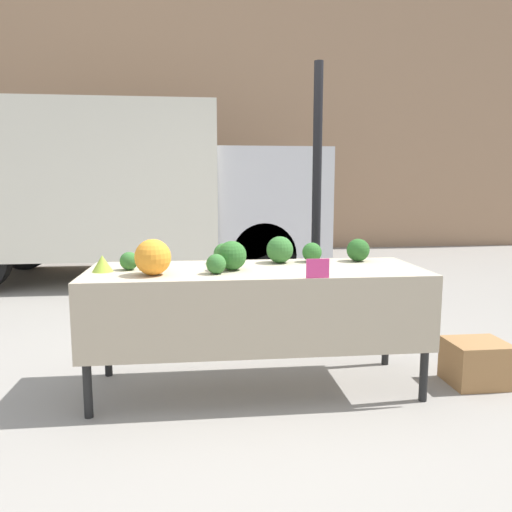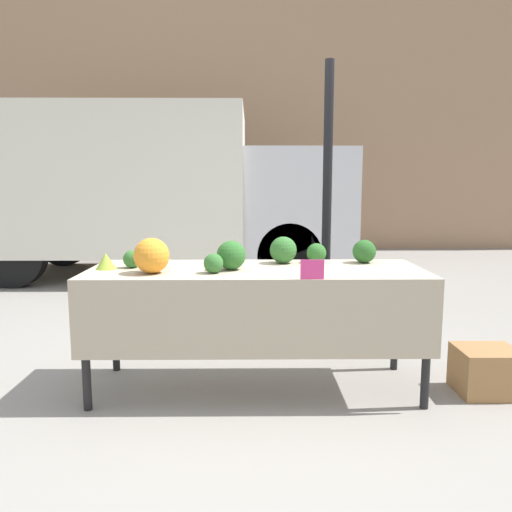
{
  "view_description": "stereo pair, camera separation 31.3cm",
  "coord_description": "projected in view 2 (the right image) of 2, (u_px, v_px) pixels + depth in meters",
  "views": [
    {
      "loc": [
        -0.34,
        -3.09,
        1.31
      ],
      "look_at": [
        0.0,
        0.0,
        0.87
      ],
      "focal_mm": 35.0,
      "sensor_mm": 36.0,
      "label": 1
    },
    {
      "loc": [
        -0.03,
        -3.11,
        1.31
      ],
      "look_at": [
        0.0,
        0.0,
        0.87
      ],
      "focal_mm": 35.0,
      "sensor_mm": 36.0,
      "label": 2
    }
  ],
  "objects": [
    {
      "name": "broccoli_head_5",
      "position": [
        227.0,
        253.0,
        3.36
      ],
      "size": [
        0.14,
        0.14,
        0.14
      ],
      "color": "#336B2D",
      "rests_on": "market_table"
    },
    {
      "name": "romanesco_head",
      "position": [
        106.0,
        261.0,
        3.12
      ],
      "size": [
        0.13,
        0.13,
        0.1
      ],
      "color": "#93B238",
      "rests_on": "market_table"
    },
    {
      "name": "broccoli_head_3",
      "position": [
        283.0,
        250.0,
        3.35
      ],
      "size": [
        0.18,
        0.18,
        0.18
      ],
      "color": "#336B2D",
      "rests_on": "market_table"
    },
    {
      "name": "orange_cauliflower",
      "position": [
        152.0,
        256.0,
        2.97
      ],
      "size": [
        0.21,
        0.21,
        0.21
      ],
      "color": "orange",
      "rests_on": "market_table"
    },
    {
      "name": "price_sign",
      "position": [
        312.0,
        269.0,
        2.79
      ],
      "size": [
        0.13,
        0.01,
        0.11
      ],
      "color": "#E53D84",
      "rests_on": "market_table"
    },
    {
      "name": "ground_plane",
      "position": [
        256.0,
        387.0,
        3.26
      ],
      "size": [
        40.0,
        40.0,
        0.0
      ],
      "primitive_type": "plane",
      "color": "gray"
    },
    {
      "name": "market_table",
      "position": [
        256.0,
        286.0,
        3.1
      ],
      "size": [
        2.11,
        0.75,
        0.79
      ],
      "color": "tan",
      "rests_on": "ground_plane"
    },
    {
      "name": "broccoli_head_4",
      "position": [
        364.0,
        251.0,
        3.37
      ],
      "size": [
        0.16,
        0.16,
        0.16
      ],
      "color": "#285B23",
      "rests_on": "market_table"
    },
    {
      "name": "tent_pole",
      "position": [
        327.0,
        211.0,
        3.8
      ],
      "size": [
        0.07,
        0.07,
        2.22
      ],
      "color": "black",
      "rests_on": "ground_plane"
    },
    {
      "name": "broccoli_head_0",
      "position": [
        213.0,
        263.0,
        2.98
      ],
      "size": [
        0.12,
        0.12,
        0.12
      ],
      "color": "#336B2D",
      "rests_on": "market_table"
    },
    {
      "name": "broccoli_head_1",
      "position": [
        316.0,
        253.0,
        3.37
      ],
      "size": [
        0.13,
        0.13,
        0.13
      ],
      "color": "#2D6628",
      "rests_on": "market_table"
    },
    {
      "name": "broccoli_head_6",
      "position": [
        132.0,
        259.0,
        3.17
      ],
      "size": [
        0.11,
        0.11,
        0.11
      ],
      "color": "#336B2D",
      "rests_on": "market_table"
    },
    {
      "name": "parked_truck",
      "position": [
        150.0,
        187.0,
        7.16
      ],
      "size": [
        5.3,
        2.15,
        2.34
      ],
      "color": "silver",
      "rests_on": "ground_plane"
    },
    {
      "name": "produce_crate",
      "position": [
        486.0,
        371.0,
        3.16
      ],
      "size": [
        0.37,
        0.33,
        0.29
      ],
      "color": "#9E7042",
      "rests_on": "ground_plane"
    },
    {
      "name": "broccoli_head_2",
      "position": [
        159.0,
        259.0,
        3.16
      ],
      "size": [
        0.12,
        0.12,
        0.12
      ],
      "color": "#387533",
      "rests_on": "market_table"
    },
    {
      "name": "building_facade",
      "position": [
        252.0,
        107.0,
        10.14
      ],
      "size": [
        16.0,
        0.6,
        5.75
      ],
      "color": "#9E7A5B",
      "rests_on": "ground_plane"
    },
    {
      "name": "broccoli_head_7",
      "position": [
        231.0,
        255.0,
        3.09
      ],
      "size": [
        0.18,
        0.18,
        0.18
      ],
      "color": "#2D6628",
      "rests_on": "market_table"
    }
  ]
}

